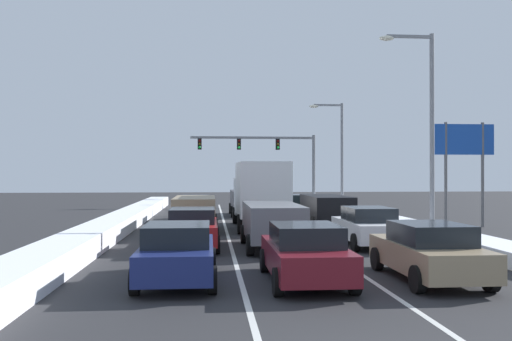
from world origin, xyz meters
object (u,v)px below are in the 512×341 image
sedan_green_right_lane_fourth (301,206)px  sedan_red_left_lane_second (193,228)px  suv_gray_center_lane_second (272,222)px  street_lamp_right_mid (337,146)px  sedan_white_right_lane_second (368,226)px  suv_charcoal_center_lane_fourth (246,200)px  sedan_white_left_lane_fourth (195,208)px  suv_tan_left_lane_third (195,211)px  sedan_tan_right_lane_nearest (429,251)px  sedan_maroon_center_lane_nearest (305,253)px  street_lamp_right_near (425,116)px  roadside_sign_right (464,151)px  suv_black_right_lane_third (326,208)px  sedan_navy_left_lane_nearest (178,252)px  box_truck_center_lane_third (260,191)px  traffic_light_gantry (271,152)px

sedan_green_right_lane_fourth → sedan_red_left_lane_second: 14.44m
suv_gray_center_lane_second → street_lamp_right_mid: street_lamp_right_mid is taller
sedan_white_right_lane_second → suv_charcoal_center_lane_fourth: bearing=103.0°
sedan_red_left_lane_second → sedan_white_left_lane_fourth: 12.17m
sedan_white_right_lane_second → suv_tan_left_lane_third: 9.01m
suv_tan_left_lane_third → street_lamp_right_mid: 18.48m
sedan_tan_right_lane_nearest → suv_charcoal_center_lane_fourth: suv_charcoal_center_lane_fourth is taller
sedan_maroon_center_lane_nearest → suv_tan_left_lane_third: suv_tan_left_lane_third is taller
sedan_red_left_lane_second → street_lamp_right_near: 12.61m
roadside_sign_right → sedan_white_right_lane_second: bearing=-136.6°
suv_black_right_lane_third → sedan_white_left_lane_fourth: 8.54m
sedan_green_right_lane_fourth → sedan_white_right_lane_second: bearing=-88.1°
sedan_navy_left_lane_nearest → roadside_sign_right: bearing=43.3°
suv_gray_center_lane_second → suv_tan_left_lane_third: (-3.06, 6.36, 0.00)m
sedan_green_right_lane_fourth → sedan_maroon_center_lane_nearest: same height
sedan_white_right_lane_second → sedan_white_left_lane_fourth: same height
sedan_white_right_lane_second → suv_tan_left_lane_third: size_ratio=0.92×
sedan_tan_right_lane_nearest → sedan_green_right_lane_fourth: bearing=90.2°
suv_charcoal_center_lane_fourth → sedan_white_left_lane_fourth: (-3.32, -3.88, -0.25)m
sedan_navy_left_lane_nearest → roadside_sign_right: size_ratio=0.82×
suv_black_right_lane_third → suv_charcoal_center_lane_fourth: same height
sedan_green_right_lane_fourth → suv_charcoal_center_lane_fourth: 4.49m
suv_gray_center_lane_second → sedan_red_left_lane_second: (-2.97, 0.36, -0.25)m
sedan_white_right_lane_second → roadside_sign_right: bearing=43.4°
street_lamp_right_near → box_truck_center_lane_third: bearing=160.5°
sedan_tan_right_lane_nearest → sedan_navy_left_lane_nearest: size_ratio=1.00×
sedan_tan_right_lane_nearest → roadside_sign_right: roadside_sign_right is taller
sedan_maroon_center_lane_nearest → suv_black_right_lane_third: bearing=75.6°
sedan_red_left_lane_second → traffic_light_gantry: size_ratio=0.41×
suv_gray_center_lane_second → sedan_tan_right_lane_nearest: bearing=-61.7°
sedan_white_right_lane_second → traffic_light_gantry: 26.95m
sedan_navy_left_lane_nearest → roadside_sign_right: 19.65m
sedan_white_right_lane_second → sedan_green_right_lane_fourth: 12.85m
sedan_tan_right_lane_nearest → traffic_light_gantry: size_ratio=0.41×
sedan_red_left_lane_second → street_lamp_right_mid: 23.53m
sedan_white_right_lane_second → sedan_navy_left_lane_nearest: size_ratio=1.00×
traffic_light_gantry → street_lamp_right_near: size_ratio=1.16×
sedan_white_left_lane_fourth → suv_black_right_lane_third: bearing=-36.1°
roadside_sign_right → suv_tan_left_lane_third: bearing=-176.2°
sedan_maroon_center_lane_nearest → sedan_navy_left_lane_nearest: same height
traffic_light_gantry → street_lamp_right_mid: size_ratio=1.33×
box_truck_center_lane_third → street_lamp_right_mid: 15.69m
street_lamp_right_mid → sedan_red_left_lane_second: bearing=-116.8°
suv_black_right_lane_third → sedan_white_left_lane_fourth: size_ratio=1.09×
sedan_white_right_lane_second → roadside_sign_right: size_ratio=0.82×
sedan_white_right_lane_second → street_lamp_right_near: bearing=46.4°
suv_tan_left_lane_third → sedan_red_left_lane_second: bearing=-89.1°
box_truck_center_lane_third → suv_black_right_lane_third: bearing=0.6°
roadside_sign_right → sedan_green_right_lane_fourth: bearing=141.4°
sedan_red_left_lane_second → suv_black_right_lane_third: bearing=47.1°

